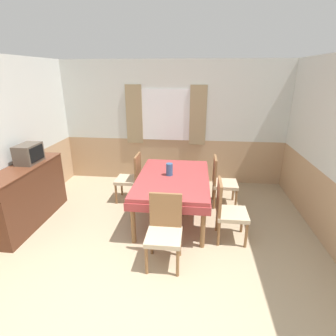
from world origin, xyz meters
TOP-DOWN VIEW (x-y plane):
  - ground_plane at (0.00, 0.00)m, footprint 16.00×16.00m
  - wall_back at (-0.01, 3.84)m, footprint 5.18×0.09m
  - wall_left at (-2.41, 1.91)m, footprint 0.05×4.22m
  - wall_right at (2.41, 1.91)m, footprint 0.05×4.22m
  - dining_table at (0.16, 2.19)m, footprint 1.18×1.77m
  - chair_right_near at (1.00, 1.64)m, footprint 0.44×0.44m
  - chair_right_far at (1.00, 2.73)m, footprint 0.44×0.44m
  - chair_head_near at (0.16, 1.05)m, footprint 0.44×0.44m
  - chair_left_far at (-0.68, 2.73)m, footprint 0.44×0.44m
  - sideboard at (-2.15, 1.75)m, footprint 0.46×1.61m
  - tv at (-2.14, 1.98)m, footprint 0.29×0.43m
  - vase at (0.10, 2.25)m, footprint 0.11×0.11m

SIDE VIEW (x-z plane):
  - ground_plane at x=0.00m, z-range 0.00..0.00m
  - chair_right_near at x=1.00m, z-range 0.03..0.94m
  - chair_right_far at x=1.00m, z-range 0.03..0.94m
  - chair_head_near at x=0.16m, z-range 0.03..0.94m
  - chair_left_far at x=-0.68m, z-range 0.03..0.94m
  - sideboard at x=-2.15m, z-range 0.01..0.97m
  - dining_table at x=0.16m, z-range 0.27..1.00m
  - vase at x=0.10m, z-range 0.73..0.94m
  - tv at x=-2.14m, z-range 0.96..1.27m
  - wall_left at x=-2.41m, z-range 0.00..2.60m
  - wall_right at x=2.41m, z-range 0.00..2.60m
  - wall_back at x=-0.01m, z-range 0.01..2.61m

